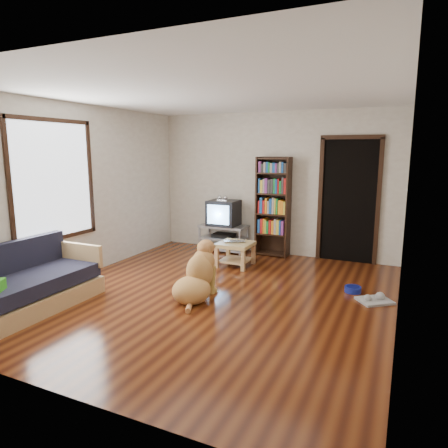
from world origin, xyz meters
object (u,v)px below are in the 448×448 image
at_px(coffee_table, 235,250).
at_px(bookshelf, 273,201).
at_px(dog, 197,277).
at_px(tv_stand, 224,237).
at_px(crt_tv, 224,213).
at_px(grey_rag, 374,301).
at_px(laptop, 235,242).
at_px(dog_bowl, 353,289).
at_px(sofa, 26,289).

bearing_deg(coffee_table, bookshelf, 70.29).
bearing_deg(dog, tv_stand, 107.09).
distance_m(tv_stand, crt_tv, 0.47).
relative_size(grey_rag, dog, 0.42).
xyz_separation_m(bookshelf, coffee_table, (-0.34, -0.95, -0.72)).
bearing_deg(tv_stand, grey_rag, -29.09).
relative_size(coffee_table, dog, 0.58).
xyz_separation_m(laptop, dog_bowl, (1.96, -0.47, -0.37)).
distance_m(crt_tv, coffee_table, 1.16).
bearing_deg(bookshelf, laptop, -109.15).
relative_size(crt_tv, bookshelf, 0.32).
xyz_separation_m(dog_bowl, tv_stand, (-2.58, 1.35, 0.23)).
distance_m(sofa, coffee_table, 3.20).
bearing_deg(dog_bowl, grey_rag, -39.81).
xyz_separation_m(crt_tv, sofa, (-0.97, -3.65, -0.48)).
bearing_deg(grey_rag, crt_tv, 150.58).
xyz_separation_m(laptop, crt_tv, (-0.61, 0.90, 0.33)).
height_order(dog_bowl, coffee_table, coffee_table).
height_order(grey_rag, crt_tv, crt_tv).
distance_m(dog_bowl, tv_stand, 2.92).
xyz_separation_m(grey_rag, tv_stand, (-2.88, 1.60, 0.25)).
height_order(crt_tv, bookshelf, bookshelf).
bearing_deg(crt_tv, dog_bowl, -28.04).
bearing_deg(tv_stand, bookshelf, 5.63).
xyz_separation_m(grey_rag, dog, (-2.13, -0.84, 0.27)).
bearing_deg(crt_tv, dog, -73.06).
xyz_separation_m(laptop, sofa, (-1.58, -2.75, -0.15)).
bearing_deg(dog_bowl, laptop, 166.63).
height_order(tv_stand, coffee_table, tv_stand).
bearing_deg(tv_stand, dog_bowl, -27.66).
xyz_separation_m(tv_stand, bookshelf, (0.95, 0.09, 0.73)).
bearing_deg(grey_rag, bookshelf, 138.67).
xyz_separation_m(laptop, grey_rag, (2.26, -0.72, -0.40)).
relative_size(laptop, sofa, 0.19).
height_order(grey_rag, tv_stand, tv_stand).
bearing_deg(coffee_table, dog_bowl, -14.20).
xyz_separation_m(grey_rag, coffee_table, (-2.26, 0.75, 0.27)).
bearing_deg(coffee_table, crt_tv, 124.94).
height_order(laptop, dog_bowl, laptop).
height_order(laptop, crt_tv, crt_tv).
bearing_deg(crt_tv, sofa, -104.93).
relative_size(bookshelf, coffee_table, 3.27).
bearing_deg(tv_stand, dog, -72.91).
relative_size(grey_rag, coffee_table, 0.73).
relative_size(laptop, bookshelf, 0.19).
distance_m(dog_bowl, bookshelf, 2.38).
xyz_separation_m(grey_rag, bookshelf, (-1.93, 1.69, 0.99)).
xyz_separation_m(dog_bowl, sofa, (-3.55, -2.28, 0.22)).
bearing_deg(dog, grey_rag, 21.46).
bearing_deg(bookshelf, dog, -94.55).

